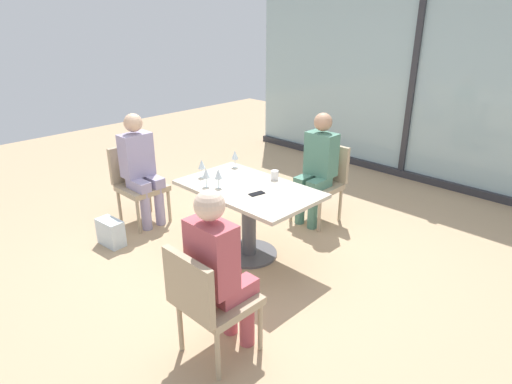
# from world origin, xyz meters

# --- Properties ---
(ground_plane) EXTENTS (12.00, 12.00, 0.00)m
(ground_plane) POSITION_xyz_m (0.00, 0.00, 0.00)
(ground_plane) COLOR tan
(window_wall_backdrop) EXTENTS (5.52, 0.10, 2.70)m
(window_wall_backdrop) POSITION_xyz_m (0.00, 3.20, 1.21)
(window_wall_backdrop) COLOR #9CB7BC
(window_wall_backdrop) RESTS_ON ground_plane
(dining_table_main) EXTENTS (1.33, 0.80, 0.73)m
(dining_table_main) POSITION_xyz_m (0.00, 0.00, 0.54)
(dining_table_main) COLOR #BCB29E
(dining_table_main) RESTS_ON ground_plane
(chair_side_end) EXTENTS (0.50, 0.46, 0.87)m
(chair_side_end) POSITION_xyz_m (-1.49, -0.31, 0.50)
(chair_side_end) COLOR tan
(chair_side_end) RESTS_ON ground_plane
(chair_front_right) EXTENTS (0.46, 0.50, 0.87)m
(chair_front_right) POSITION_xyz_m (0.80, -1.19, 0.50)
(chair_front_right) COLOR tan
(chair_front_right) RESTS_ON ground_plane
(chair_near_window) EXTENTS (0.46, 0.51, 0.87)m
(chair_near_window) POSITION_xyz_m (0.00, 1.19, 0.50)
(chair_near_window) COLOR tan
(chair_near_window) RESTS_ON ground_plane
(person_side_end) EXTENTS (0.39, 0.34, 1.26)m
(person_side_end) POSITION_xyz_m (-1.38, -0.31, 0.70)
(person_side_end) COLOR #9E93B7
(person_side_end) RESTS_ON ground_plane
(person_front_right) EXTENTS (0.34, 0.39, 1.26)m
(person_front_right) POSITION_xyz_m (0.80, -1.08, 0.70)
(person_front_right) COLOR #B24C56
(person_front_right) RESTS_ON ground_plane
(person_near_window) EXTENTS (0.34, 0.39, 1.26)m
(person_near_window) POSITION_xyz_m (-0.00, 1.08, 0.70)
(person_near_window) COLOR #4C7F6B
(person_near_window) RESTS_ON ground_plane
(wine_glass_0) EXTENTS (0.07, 0.07, 0.18)m
(wine_glass_0) POSITION_xyz_m (-0.51, 0.31, 0.86)
(wine_glass_0) COLOR silver
(wine_glass_0) RESTS_ON dining_table_main
(wine_glass_1) EXTENTS (0.07, 0.07, 0.18)m
(wine_glass_1) POSITION_xyz_m (-0.52, -0.13, 0.86)
(wine_glass_1) COLOR silver
(wine_glass_1) RESTS_ON dining_table_main
(wine_glass_2) EXTENTS (0.07, 0.07, 0.18)m
(wine_glass_2) POSITION_xyz_m (-0.19, -0.20, 0.86)
(wine_glass_2) COLOR silver
(wine_glass_2) RESTS_ON dining_table_main
(wine_glass_3) EXTENTS (0.07, 0.07, 0.18)m
(wine_glass_3) POSITION_xyz_m (-0.29, -0.27, 0.86)
(wine_glass_3) COLOR silver
(wine_glass_3) RESTS_ON dining_table_main
(coffee_cup) EXTENTS (0.08, 0.08, 0.09)m
(coffee_cup) POSITION_xyz_m (0.04, 0.33, 0.78)
(coffee_cup) COLOR white
(coffee_cup) RESTS_ON dining_table_main
(cell_phone_on_table) EXTENTS (0.10, 0.15, 0.01)m
(cell_phone_on_table) POSITION_xyz_m (0.17, -0.07, 0.73)
(cell_phone_on_table) COLOR black
(cell_phone_on_table) RESTS_ON dining_table_main
(handbag_0) EXTENTS (0.31, 0.18, 0.28)m
(handbag_0) POSITION_xyz_m (-1.17, -0.86, 0.14)
(handbag_0) COLOR silver
(handbag_0) RESTS_ON ground_plane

